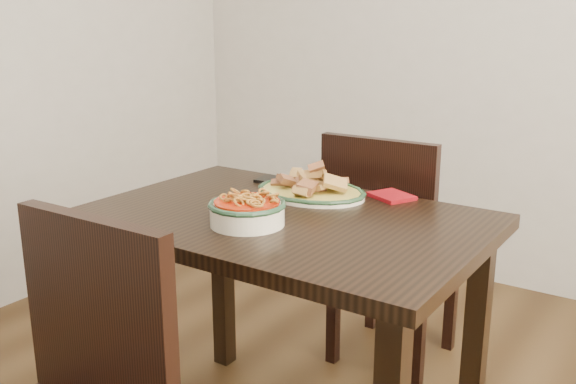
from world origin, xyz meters
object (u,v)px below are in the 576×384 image
Objects in this scene: noodle_bowl at (247,209)px; chair_far at (388,240)px; dining_table at (284,252)px; fish_plate at (311,181)px; smartphone at (282,181)px.

chair_far is at bearing 85.01° from noodle_bowl.
noodle_bowl is (-0.03, -0.13, 0.15)m from dining_table.
chair_far is at bearing 79.20° from fish_plate.
fish_plate reaches higher than smartphone.
chair_far is (0.04, 0.62, -0.14)m from dining_table.
smartphone is at bearing 153.39° from fish_plate.
noodle_bowl reaches higher than dining_table.
dining_table is 0.63m from chair_far.
dining_table is 3.17× the size of fish_plate.
dining_table is at bearing 77.60° from noodle_bowl.
dining_table is 0.26m from fish_plate.
smartphone is at bearing 125.34° from dining_table.
chair_far reaches higher than smartphone.
fish_plate is 1.67× the size of noodle_bowl.
dining_table is 5.28× the size of noodle_bowl.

